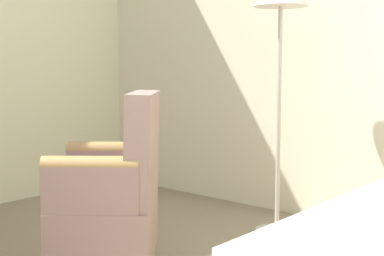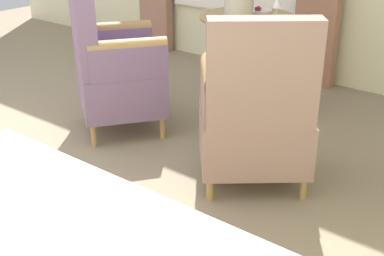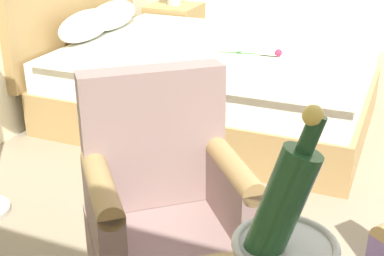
{
  "view_description": "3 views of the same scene",
  "coord_description": "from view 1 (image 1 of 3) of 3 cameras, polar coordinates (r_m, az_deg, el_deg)",
  "views": [
    {
      "loc": [
        0.83,
        -0.35,
        1.08
      ],
      "look_at": [
        -0.6,
        1.31,
        0.84
      ],
      "focal_mm": 50.0,
      "sensor_mm": 36.0,
      "label": 1
    },
    {
      "loc": [
        1.03,
        2.76,
        1.49
      ],
      "look_at": [
        -0.64,
        1.43,
        0.55
      ],
      "focal_mm": 50.0,
      "sensor_mm": 36.0,
      "label": 2
    },
    {
      "loc": [
        -2.77,
        0.65,
        1.55
      ],
      "look_at": [
        -0.9,
        1.43,
        0.66
      ],
      "focal_mm": 50.0,
      "sensor_mm": 36.0,
      "label": 3
    }
  ],
  "objects": [
    {
      "name": "armchair_by_window",
      "position": [
        2.78,
        -8.32,
        -7.48
      ],
      "size": [
        0.75,
        0.76,
        0.97
      ],
      "color": "#A4814B",
      "rests_on": "ground"
    },
    {
      "name": "floor_lamp_brass",
      "position": [
        3.47,
        9.44,
        12.42
      ],
      "size": [
        0.34,
        0.34,
        1.72
      ],
      "color": "#B5B0A5",
      "rests_on": "ground"
    }
  ]
}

